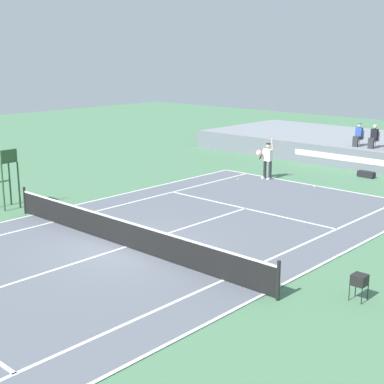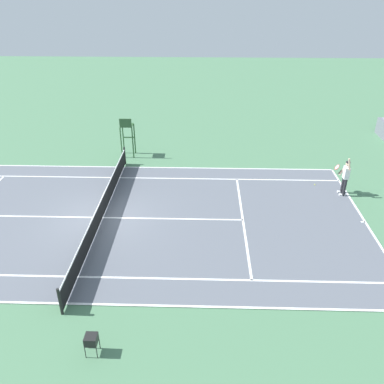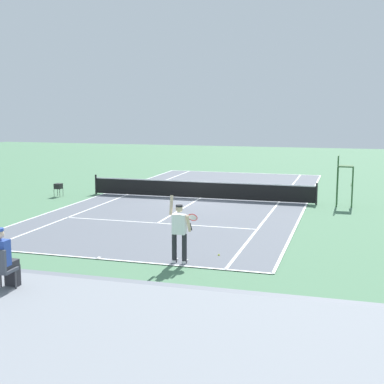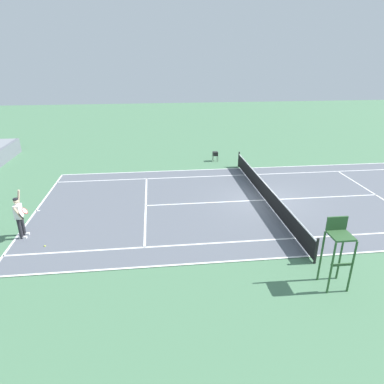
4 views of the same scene
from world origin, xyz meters
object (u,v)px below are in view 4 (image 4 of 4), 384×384
tennis_ball (45,246)px  ball_hopper (215,154)px  umpire_chair (338,245)px  tennis_player (19,216)px

tennis_ball → ball_hopper: size_ratio=0.10×
umpire_chair → ball_hopper: 14.74m
tennis_player → umpire_chair: size_ratio=0.85×
tennis_ball → tennis_player: bearing=50.3°
tennis_player → ball_hopper: (10.08, -10.20, -0.42)m
tennis_player → umpire_chair: (-4.57, -11.60, 0.56)m
tennis_player → umpire_chair: bearing=-111.5°
tennis_player → tennis_ball: bearing=-129.7°
ball_hopper → umpire_chair: bearing=-174.6°
tennis_player → ball_hopper: bearing=-45.4°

